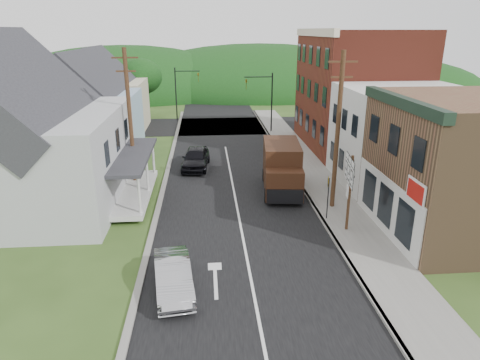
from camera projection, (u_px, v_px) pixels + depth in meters
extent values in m
plane|color=#2D4719|center=(243.00, 239.00, 21.62)|extent=(120.00, 120.00, 0.00)
cube|color=black|center=(231.00, 175.00, 31.02)|extent=(9.00, 90.00, 0.02)
cube|color=black|center=(221.00, 126.00, 47.00)|extent=(60.00, 9.00, 0.02)
cube|color=slate|center=(318.00, 181.00, 29.57)|extent=(2.80, 55.00, 0.15)
cube|color=slate|center=(298.00, 182.00, 29.47)|extent=(0.20, 55.00, 0.15)
cube|color=slate|center=(164.00, 186.00, 28.76)|extent=(0.30, 55.00, 0.12)
cube|color=brown|center=(468.00, 167.00, 21.33)|extent=(8.00, 8.00, 7.00)
cube|color=silver|center=(402.00, 137.00, 28.47)|extent=(8.00, 7.00, 6.50)
cube|color=maroon|center=(356.00, 91.00, 36.82)|extent=(8.00, 12.00, 10.00)
cube|color=#B0B2B6|center=(34.00, 159.00, 25.42)|extent=(10.00, 12.00, 5.50)
cube|color=#8EB1C2|center=(95.00, 124.00, 35.92)|extent=(7.00, 8.00, 5.00)
cube|color=#B8B18E|center=(111.00, 106.00, 44.34)|extent=(7.00, 8.00, 5.00)
cylinder|color=#472D19|center=(337.00, 134.00, 23.85)|extent=(0.26, 0.26, 9.00)
cube|color=#472D19|center=(343.00, 62.00, 22.56)|extent=(1.60, 0.10, 0.10)
cube|color=#472D19|center=(342.00, 77.00, 22.82)|extent=(1.20, 0.10, 0.10)
cylinder|color=#472D19|center=(130.00, 121.00, 27.14)|extent=(0.26, 0.26, 9.00)
cube|color=#472D19|center=(125.00, 58.00, 25.85)|extent=(1.60, 0.10, 0.10)
cube|color=#472D19|center=(126.00, 71.00, 26.12)|extent=(1.20, 0.10, 0.10)
cylinder|color=black|center=(272.00, 103.00, 43.11)|extent=(0.14, 0.14, 6.00)
cylinder|color=black|center=(258.00, 77.00, 42.13)|extent=(2.80, 0.10, 0.10)
imported|color=olive|center=(246.00, 84.00, 42.27)|extent=(0.16, 0.20, 1.00)
cylinder|color=black|center=(176.00, 94.00, 48.91)|extent=(0.14, 0.14, 6.00)
cylinder|color=black|center=(187.00, 71.00, 48.16)|extent=(2.80, 0.10, 0.10)
imported|color=olive|center=(198.00, 77.00, 48.48)|extent=(0.16, 0.20, 1.00)
cylinder|color=#382616|center=(12.00, 120.00, 38.16)|extent=(0.36, 0.36, 4.76)
ellipsoid|color=black|center=(4.00, 79.00, 36.98)|extent=(5.80, 5.80, 4.93)
cylinder|color=#382616|center=(143.00, 102.00, 50.36)|extent=(0.36, 0.36, 3.92)
ellipsoid|color=black|center=(141.00, 76.00, 49.38)|extent=(4.80, 4.80, 4.08)
ellipsoid|color=black|center=(215.00, 91.00, 73.33)|extent=(90.00, 30.00, 16.00)
imported|color=#A7A7AB|center=(173.00, 276.00, 17.10)|extent=(1.94, 4.18, 1.33)
imported|color=black|center=(196.00, 158.00, 32.42)|extent=(2.33, 4.82, 1.59)
cube|color=#31190D|center=(281.00, 164.00, 27.94)|extent=(2.67, 4.50, 2.83)
cube|color=#31190D|center=(284.00, 184.00, 25.71)|extent=(2.39, 1.78, 1.85)
cube|color=black|center=(284.00, 171.00, 25.64)|extent=(2.16, 1.37, 0.05)
cube|color=black|center=(285.00, 197.00, 25.09)|extent=(2.15, 0.36, 0.88)
cylinder|color=black|center=(267.00, 195.00, 26.08)|extent=(0.36, 0.90, 0.88)
cylinder|color=black|center=(300.00, 196.00, 26.04)|extent=(0.36, 0.90, 0.88)
cylinder|color=black|center=(265.00, 175.00, 29.76)|extent=(0.36, 0.90, 0.88)
cylinder|color=black|center=(294.00, 175.00, 29.73)|extent=(0.36, 0.90, 0.88)
cube|color=#472D19|center=(349.00, 193.00, 21.68)|extent=(0.14, 0.14, 3.99)
cube|color=black|center=(350.00, 170.00, 21.27)|extent=(0.40, 2.26, 0.09)
cube|color=white|center=(353.00, 165.00, 20.35)|extent=(0.12, 0.62, 0.25)
cube|color=white|center=(352.00, 175.00, 20.52)|extent=(0.13, 0.68, 0.63)
cube|color=white|center=(351.00, 185.00, 20.69)|extent=(0.12, 0.62, 0.32)
cube|color=white|center=(350.00, 160.00, 21.10)|extent=(0.12, 0.62, 0.25)
cube|color=white|center=(349.00, 170.00, 21.27)|extent=(0.13, 0.68, 0.63)
cube|color=white|center=(348.00, 180.00, 21.44)|extent=(0.12, 0.62, 0.32)
cube|color=white|center=(348.00, 155.00, 21.86)|extent=(0.12, 0.62, 0.25)
cube|color=white|center=(347.00, 165.00, 22.03)|extent=(0.13, 0.68, 0.63)
cube|color=white|center=(346.00, 174.00, 22.20)|extent=(0.12, 0.62, 0.32)
cube|color=white|center=(347.00, 191.00, 21.65)|extent=(0.10, 0.51, 0.63)
cylinder|color=black|center=(328.00, 198.00, 23.26)|extent=(0.07, 0.07, 2.33)
cube|color=black|center=(328.00, 182.00, 22.93)|extent=(0.17, 0.67, 0.69)
cube|color=yellow|center=(328.00, 182.00, 22.93)|extent=(0.17, 0.61, 0.62)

